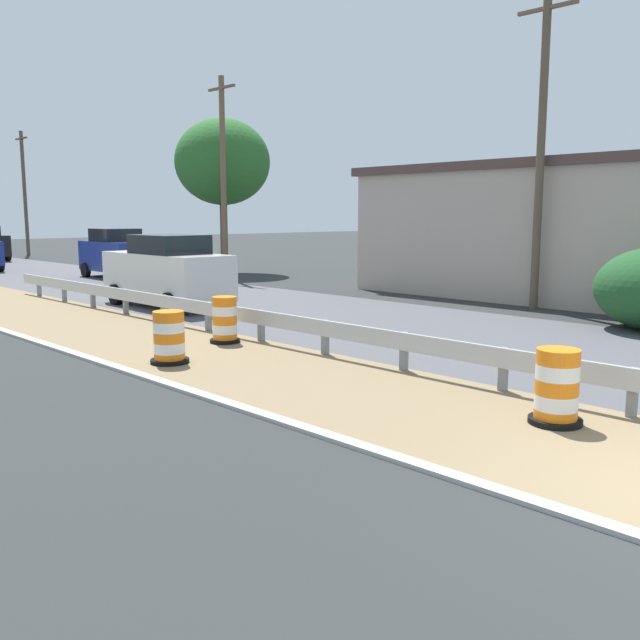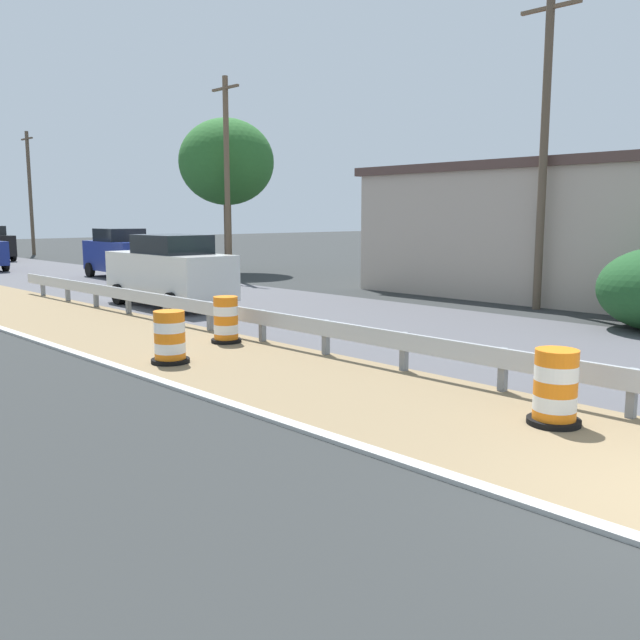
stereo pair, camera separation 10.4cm
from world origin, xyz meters
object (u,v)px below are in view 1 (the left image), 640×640
Objects in this scene: traffic_barrel_nearest at (557,390)px; car_lead_near_lane at (167,271)px; utility_pole_mid at (223,175)px; traffic_barrel_close at (169,340)px; utility_pole_far at (25,191)px; utility_pole_near at (541,149)px; car_trailing_near_lane at (117,253)px; traffic_barrel_mid at (225,322)px.

car_lead_near_lane reaches higher than traffic_barrel_nearest.
utility_pole_mid is at bearing -46.00° from car_lead_near_lane.
utility_pole_mid is (9.70, 20.52, 4.01)m from traffic_barrel_nearest.
traffic_barrel_close is 0.12× the size of utility_pole_far.
utility_pole_far reaches higher than car_lead_near_lane.
utility_pole_far is at bearing 88.25° from utility_pole_mid.
utility_pole_near reaches higher than traffic_barrel_nearest.
car_trailing_near_lane reaches higher than traffic_barrel_close.
traffic_barrel_close is 2.24m from traffic_barrel_mid.
utility_pole_near is at bearing -11.42° from traffic_barrel_mid.
traffic_barrel_nearest is at bearing -149.97° from utility_pole_near.
utility_pole_near is (11.88, -1.01, 4.22)m from traffic_barrel_close.
traffic_barrel_nearest is at bearing -92.71° from traffic_barrel_mid.
utility_pole_far is (12.07, 37.48, 3.92)m from traffic_barrel_close.
traffic_barrel_mid reaches higher than traffic_barrel_close.
utility_pole_far is at bearing 74.60° from traffic_barrel_mid.
traffic_barrel_mid is (2.01, 0.98, 0.01)m from traffic_barrel_close.
utility_pole_far is at bearing 170.71° from car_trailing_near_lane.
utility_pole_far reaches higher than car_trailing_near_lane.
car_lead_near_lane reaches higher than car_trailing_near_lane.
utility_pole_near reaches higher than car_lead_near_lane.
traffic_barrel_close is 12.65m from utility_pole_near.
utility_pole_mid reaches higher than utility_pole_far.
utility_pole_mid is at bearing 92.11° from utility_pole_near.
traffic_barrel_nearest is 0.25× the size of car_trailing_near_lane.
car_lead_near_lane is 0.56× the size of utility_pole_mid.
traffic_barrel_close is 39.57m from utility_pole_far.
utility_pole_far is (0.73, 23.89, -0.11)m from utility_pole_mid.
car_trailing_near_lane is at bearing 69.53° from traffic_barrel_mid.
car_lead_near_lane is 31.63m from utility_pole_far.
traffic_barrel_nearest is 1.03× the size of traffic_barrel_close.
utility_pole_near is at bearing -87.89° from utility_pole_mid.
utility_pole_near reaches higher than car_trailing_near_lane.
traffic_barrel_close is at bearing 149.07° from car_lead_near_lane.
traffic_barrel_mid is 17.16m from car_trailing_near_lane.
car_trailing_near_lane is at bearing 133.94° from utility_pole_mid.
utility_pole_near is (7.56, -8.00, 3.57)m from car_lead_near_lane.
car_trailing_near_lane is (6.37, 23.98, 0.63)m from traffic_barrel_nearest.
utility_pole_far is at bearing 72.15° from traffic_barrel_close.
traffic_barrel_mid is at bearing -126.48° from utility_pole_mid.
car_trailing_near_lane is (6.00, 16.07, 0.63)m from traffic_barrel_mid.
traffic_barrel_nearest is at bearing -76.68° from traffic_barrel_close.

